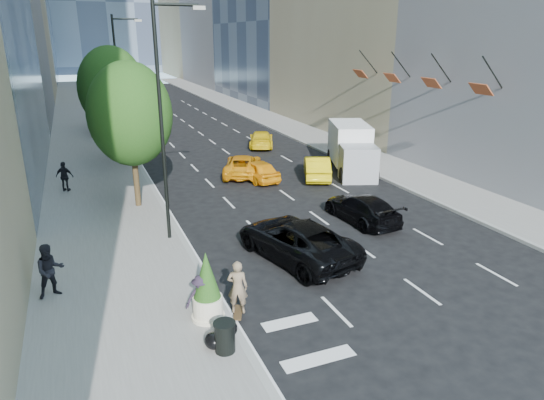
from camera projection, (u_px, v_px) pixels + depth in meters
name	position (u px, v px, depth m)	size (l,w,h in m)	color
ground	(341.00, 252.00, 20.52)	(160.00, 160.00, 0.00)	black
sidewalk_left	(87.00, 137.00, 43.60)	(6.00, 120.00, 0.15)	slate
sidewalk_right	(281.00, 123.00, 50.38)	(4.00, 120.00, 0.15)	slate
lamp_near	(165.00, 110.00, 19.90)	(2.13, 0.22, 10.00)	black
lamp_far	(120.00, 77.00, 35.69)	(2.13, 0.22, 10.00)	black
tree_near	(130.00, 114.00, 24.25)	(4.20, 4.20, 7.46)	#322313
tree_mid	(112.00, 88.00, 32.91)	(4.50, 4.50, 7.99)	#322313
tree_far	(101.00, 83.00, 44.53)	(3.90, 3.90, 6.92)	#322313
traffic_signal	(104.00, 80.00, 51.96)	(2.48, 0.53, 5.20)	black
facade_flags	(412.00, 77.00, 31.10)	(1.85, 13.30, 2.05)	black
skateboarder	(238.00, 291.00, 15.59)	(0.67, 0.44, 1.83)	brown
black_sedan_lincoln	(296.00, 240.00, 19.77)	(2.68, 5.81, 1.61)	black
black_sedan_mercedes	(362.00, 208.00, 23.75)	(1.91, 4.70, 1.36)	black
taxi_a	(257.00, 170.00, 30.57)	(1.57, 3.90, 1.33)	orange
taxi_b	(317.00, 167.00, 31.01)	(1.54, 4.41, 1.45)	#D4B80B
taxi_c	(243.00, 165.00, 31.72)	(2.22, 4.82, 1.34)	orange
taxi_d	(261.00, 139.00, 39.79)	(1.85, 4.55, 1.32)	yellow
city_bus	(135.00, 112.00, 46.89)	(2.93, 12.50, 3.48)	white
box_truck	(351.00, 148.00, 32.46)	(4.39, 6.83, 3.08)	white
pedestrian_a	(50.00, 271.00, 16.49)	(0.94, 0.73, 1.92)	black
pedestrian_b	(65.00, 176.00, 27.89)	(1.02, 0.42, 1.74)	black
pedestrian_c	(201.00, 298.00, 15.16)	(0.99, 0.57, 1.54)	#271D2C
trash_can	(225.00, 337.00, 13.72)	(0.59, 0.59, 0.88)	black
planter_shrub	(207.00, 287.00, 15.13)	(0.95, 0.95, 2.29)	beige
garbage_bags	(222.00, 333.00, 14.23)	(1.11, 1.07, 0.55)	black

